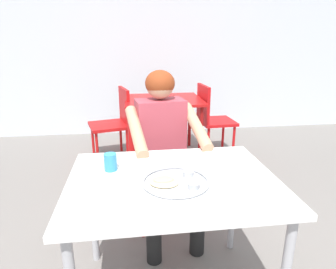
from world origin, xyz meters
TOP-DOWN VIEW (x-y plane):
  - back_wall at (0.00, 3.28)m, footprint 12.00×0.12m
  - table_foreground at (-0.04, 0.07)m, footprint 1.04×0.80m
  - thali_tray at (-0.03, 0.01)m, footprint 0.33×0.33m
  - drinking_cup at (-0.35, 0.21)m, footprint 0.07×0.07m
  - chair_foreground at (-0.04, 0.89)m, footprint 0.49×0.49m
  - diner_foreground at (-0.01, 0.67)m, footprint 0.55×0.59m
  - table_background_red at (0.16, 2.17)m, footprint 0.91×0.78m
  - chair_red_left at (-0.42, 2.21)m, footprint 0.53×0.52m
  - chair_red_right at (0.74, 2.14)m, footprint 0.44×0.45m

SIDE VIEW (x-z plane):
  - chair_foreground at x=-0.04m, z-range 0.07..0.90m
  - chair_red_left at x=-0.42m, z-range 0.06..0.92m
  - chair_red_right at x=0.74m, z-range 0.07..0.95m
  - table_background_red at x=0.16m, z-range 0.28..1.00m
  - table_foreground at x=-0.04m, z-range 0.29..1.02m
  - diner_foreground at x=-0.01m, z-range 0.11..1.32m
  - thali_tray at x=-0.03m, z-range 0.73..0.76m
  - drinking_cup at x=-0.35m, z-range 0.74..0.83m
  - back_wall at x=0.00m, z-range 0.00..3.40m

